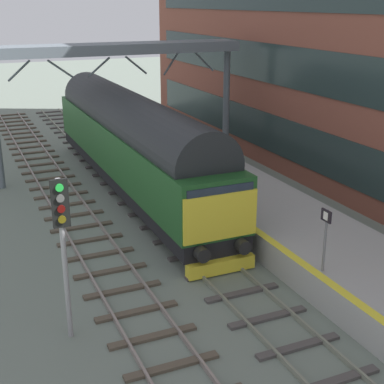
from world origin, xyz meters
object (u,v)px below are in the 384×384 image
object	(u,v)px
diesel_locomotive	(132,140)
signal_post_near	(63,237)
waiting_passenger	(227,170)
platform_number_sign	(325,231)

from	to	relation	value
diesel_locomotive	signal_post_near	world-z (taller)	diesel_locomotive
signal_post_near	waiting_passenger	world-z (taller)	signal_post_near
diesel_locomotive	waiting_passenger	world-z (taller)	diesel_locomotive
diesel_locomotive	waiting_passenger	distance (m)	5.38
signal_post_near	waiting_passenger	size ratio (longest dim) A/B	2.75
diesel_locomotive	platform_number_sign	size ratio (longest dim) A/B	9.76
platform_number_sign	waiting_passenger	xyz separation A→B (m)	(0.64, 7.49, -0.31)
waiting_passenger	diesel_locomotive	bearing A→B (deg)	51.35
signal_post_near	platform_number_sign	world-z (taller)	signal_post_near
platform_number_sign	waiting_passenger	distance (m)	7.53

